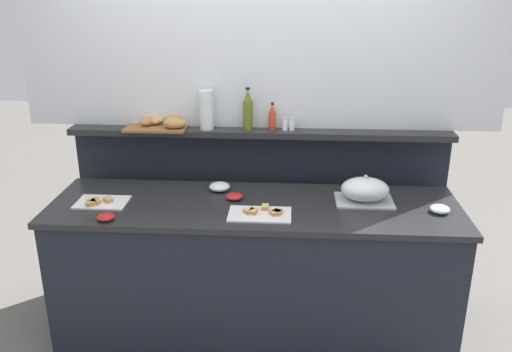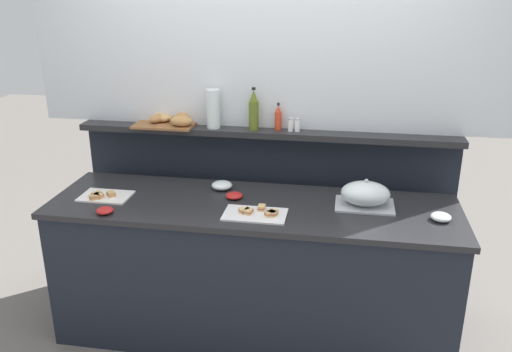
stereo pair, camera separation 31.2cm
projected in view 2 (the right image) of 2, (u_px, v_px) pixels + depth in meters
name	position (u px, v px, depth m)	size (l,w,h in m)	color
ground_plane	(267.00, 283.00, 4.05)	(12.00, 12.00, 0.00)	slate
buffet_counter	(253.00, 270.00, 3.34)	(2.43, 0.71, 0.90)	black
back_ledge_unit	(266.00, 208.00, 3.76)	(2.50, 0.22, 1.23)	black
upper_wall_panel	(268.00, 19.00, 3.34)	(3.10, 0.08, 1.37)	silver
sandwich_platter_front	(104.00, 196.00, 3.27)	(0.30, 0.21, 0.04)	white
sandwich_platter_rear	(257.00, 214.00, 3.03)	(0.35, 0.22, 0.04)	white
serving_cloche	(365.00, 195.00, 3.13)	(0.34, 0.24, 0.17)	#B7BABF
glass_bowl_large	(441.00, 217.00, 2.96)	(0.11, 0.11, 0.04)	silver
glass_bowl_medium	(222.00, 186.00, 3.40)	(0.13, 0.13, 0.05)	silver
condiment_bowl_dark	(105.00, 211.00, 3.05)	(0.10, 0.10, 0.03)	red
condiment_bowl_red	(234.00, 196.00, 3.26)	(0.10, 0.10, 0.04)	red
hot_sauce_bottle	(278.00, 118.00, 3.47)	(0.04, 0.04, 0.18)	red
olive_oil_bottle	(254.00, 111.00, 3.46)	(0.06, 0.06, 0.28)	#56661E
salt_shaker	(291.00, 125.00, 3.45)	(0.03, 0.03, 0.09)	white
pepper_shaker	(297.00, 125.00, 3.44)	(0.03, 0.03, 0.09)	white
bread_basket	(169.00, 120.00, 3.59)	(0.40, 0.26, 0.08)	brown
water_carafe	(213.00, 109.00, 3.50)	(0.09, 0.09, 0.25)	silver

